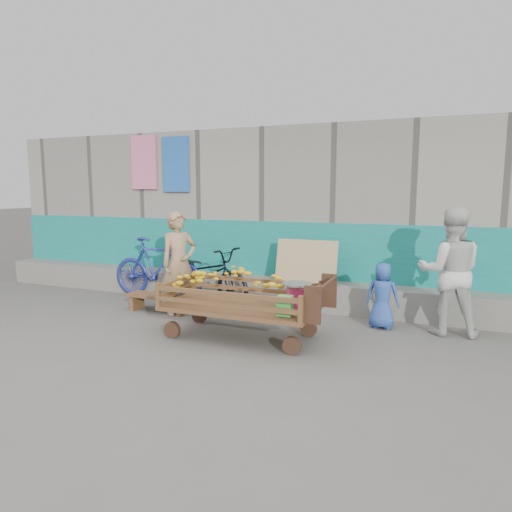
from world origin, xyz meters
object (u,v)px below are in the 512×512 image
at_px(banana_cart, 238,291).
at_px(bicycle_dark, 205,275).
at_px(child, 382,296).
at_px(bicycle_blue, 157,268).
at_px(bench, 160,299).
at_px(woman, 450,272).
at_px(vendor_man, 179,263).

bearing_deg(banana_cart, bicycle_dark, 131.06).
relative_size(banana_cart, bicycle_dark, 1.16).
height_order(child, bicycle_blue, bicycle_blue).
bearing_deg(bench, bicycle_blue, 125.76).
relative_size(banana_cart, bicycle_blue, 1.20).
bearing_deg(bicycle_dark, bicycle_blue, 103.30).
relative_size(woman, bicycle_blue, 0.94).
xyz_separation_m(vendor_man, bicycle_blue, (-0.95, 0.79, -0.26)).
bearing_deg(bicycle_blue, vendor_man, -130.70).
relative_size(bench, vendor_man, 0.68).
bearing_deg(woman, banana_cart, 18.96).
xyz_separation_m(woman, bicycle_dark, (-3.87, 0.29, -0.37)).
height_order(banana_cart, woman, woman).
bearing_deg(vendor_man, woman, -49.86).
distance_m(banana_cart, child, 2.06).
distance_m(woman, child, 0.94).
relative_size(vendor_man, bicycle_blue, 0.89).
height_order(vendor_man, bicycle_blue, vendor_man).
xyz_separation_m(bicycle_dark, bicycle_blue, (-0.97, 0.00, 0.05)).
bearing_deg(banana_cart, woman, 25.16).
bearing_deg(bicycle_blue, woman, -94.41).
height_order(vendor_man, bicycle_dark, vendor_man).
bearing_deg(woman, bench, 0.67).
bearing_deg(vendor_man, bench, 124.94).
xyz_separation_m(vendor_man, child, (3.03, 0.43, -0.34)).
height_order(bench, woman, woman).
relative_size(woman, bicycle_dark, 0.92).
height_order(bench, bicycle_dark, bicycle_dark).
distance_m(bench, child, 3.44).
relative_size(bicycle_dark, bicycle_blue, 1.03).
bearing_deg(banana_cart, bicycle_blue, 146.64).
height_order(banana_cart, vendor_man, vendor_man).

